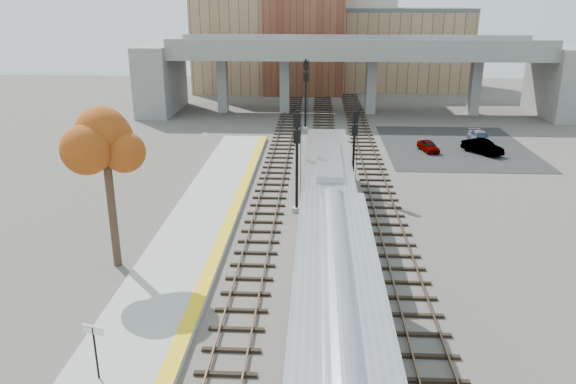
% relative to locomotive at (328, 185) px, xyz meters
% --- Properties ---
extents(ground, '(160.00, 160.00, 0.00)m').
position_rel_locomotive_xyz_m(ground, '(-1.00, -8.26, -2.28)').
color(ground, '#47423D').
rests_on(ground, ground).
extents(platform, '(4.50, 60.00, 0.35)m').
position_rel_locomotive_xyz_m(platform, '(-8.25, -8.26, -2.10)').
color(platform, '#9E9E99').
rests_on(platform, ground).
extents(yellow_strip, '(0.70, 60.00, 0.01)m').
position_rel_locomotive_xyz_m(yellow_strip, '(-6.35, -8.26, -1.92)').
color(yellow_strip, yellow).
rests_on(yellow_strip, platform).
extents(tracks, '(10.70, 95.00, 0.25)m').
position_rel_locomotive_xyz_m(tracks, '(-0.07, 4.24, -2.20)').
color(tracks, black).
rests_on(tracks, ground).
extents(overpass, '(54.00, 12.00, 9.50)m').
position_rel_locomotive_xyz_m(overpass, '(3.92, 36.74, 3.53)').
color(overpass, slate).
rests_on(overpass, ground).
extents(buildings_far, '(43.00, 21.00, 20.60)m').
position_rel_locomotive_xyz_m(buildings_far, '(0.26, 58.31, 5.60)').
color(buildings_far, '#9E7A5C').
rests_on(buildings_far, ground).
extents(parking_lot, '(14.00, 18.00, 0.04)m').
position_rel_locomotive_xyz_m(parking_lot, '(13.00, 19.74, -2.26)').
color(parking_lot, black).
rests_on(parking_lot, ground).
extents(locomotive, '(3.02, 19.05, 4.10)m').
position_rel_locomotive_xyz_m(locomotive, '(0.00, 0.00, 0.00)').
color(locomotive, '#A8AAB2').
rests_on(locomotive, ground).
extents(signal_mast_near, '(0.60, 0.64, 7.08)m').
position_rel_locomotive_xyz_m(signal_mast_near, '(-2.10, 0.90, 1.24)').
color(signal_mast_near, '#9E9E99').
rests_on(signal_mast_near, ground).
extents(signal_mast_mid, '(0.60, 0.64, 6.38)m').
position_rel_locomotive_xyz_m(signal_mast_mid, '(2.00, 5.47, 0.75)').
color(signal_mast_mid, '#9E9E99').
rests_on(signal_mast_mid, ground).
extents(signal_mast_far, '(0.60, 0.64, 7.77)m').
position_rel_locomotive_xyz_m(signal_mast_far, '(-2.10, 26.87, 1.70)').
color(signal_mast_far, '#9E9E99').
rests_on(signal_mast_far, ground).
extents(station_sign, '(0.88, 0.30, 2.27)m').
position_rel_locomotive_xyz_m(station_sign, '(-8.90, -17.97, -0.30)').
color(station_sign, black).
rests_on(station_sign, platform).
extents(tree, '(3.60, 3.60, 8.90)m').
position_rel_locomotive_xyz_m(tree, '(-11.68, -7.85, 4.33)').
color(tree, '#382619').
rests_on(tree, ground).
extents(car_a, '(2.01, 3.37, 1.08)m').
position_rel_locomotive_xyz_m(car_a, '(9.97, 17.67, -1.70)').
color(car_a, '#99999E').
rests_on(car_a, parking_lot).
extents(car_b, '(3.53, 4.14, 1.34)m').
position_rel_locomotive_xyz_m(car_b, '(14.92, 17.07, -1.57)').
color(car_b, '#99999E').
rests_on(car_b, parking_lot).
extents(car_c, '(1.95, 4.23, 1.20)m').
position_rel_locomotive_xyz_m(car_c, '(15.79, 21.18, -1.64)').
color(car_c, '#99999E').
rests_on(car_c, parking_lot).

